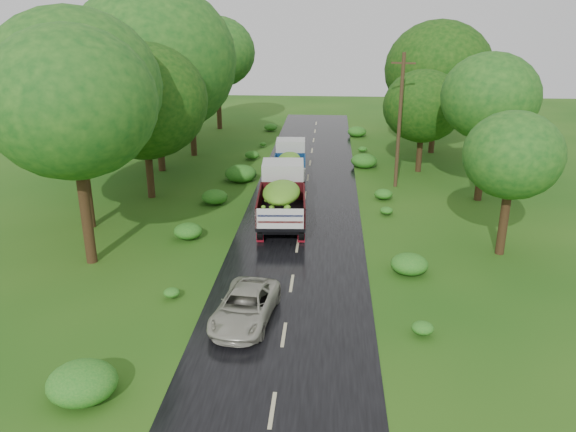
# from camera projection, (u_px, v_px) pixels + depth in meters

# --- Properties ---
(ground) EXTENTS (120.00, 120.00, 0.00)m
(ground) POSITION_uv_depth(u_px,v_px,m) (284.00, 335.00, 19.78)
(ground) COLOR #174A10
(ground) RESTS_ON ground
(road) EXTENTS (6.50, 80.00, 0.02)m
(road) POSITION_uv_depth(u_px,v_px,m) (293.00, 273.00, 24.46)
(road) COLOR black
(road) RESTS_ON ground
(road_lines) EXTENTS (0.12, 69.60, 0.00)m
(road_lines) POSITION_uv_depth(u_px,v_px,m) (295.00, 263.00, 25.40)
(road_lines) COLOR #BFB78C
(road_lines) RESTS_ON road
(truck_near) EXTENTS (2.75, 6.81, 2.81)m
(truck_near) POSITION_uv_depth(u_px,v_px,m) (282.00, 193.00, 29.99)
(truck_near) COLOR black
(truck_near) RESTS_ON ground
(truck_far) EXTENTS (2.28, 5.83, 2.42)m
(truck_far) POSITION_uv_depth(u_px,v_px,m) (290.00, 161.00, 37.52)
(truck_far) COLOR black
(truck_far) RESTS_ON ground
(car) EXTENTS (2.40, 4.39, 1.17)m
(car) POSITION_uv_depth(u_px,v_px,m) (245.00, 307.00, 20.47)
(car) COLOR #ACAA99
(car) RESTS_ON road
(utility_pole) EXTENTS (1.46, 0.45, 8.44)m
(utility_pole) POSITION_uv_depth(u_px,v_px,m) (400.00, 120.00, 35.16)
(utility_pole) COLOR #382616
(utility_pole) RESTS_ON ground
(trees_left) EXTENTS (6.10, 34.95, 9.80)m
(trees_left) POSITION_uv_depth(u_px,v_px,m) (155.00, 71.00, 37.00)
(trees_left) COLOR black
(trees_left) RESTS_ON ground
(trees_right) EXTENTS (6.03, 32.03, 8.38)m
(trees_right) POSITION_uv_depth(u_px,v_px,m) (444.00, 90.00, 39.79)
(trees_right) COLOR black
(trees_right) RESTS_ON ground
(shrubs) EXTENTS (11.90, 44.00, 0.70)m
(shrubs) POSITION_uv_depth(u_px,v_px,m) (304.00, 201.00, 32.78)
(shrubs) COLOR #196A1B
(shrubs) RESTS_ON ground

